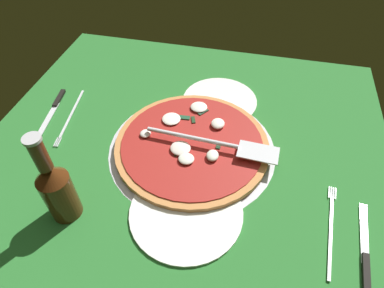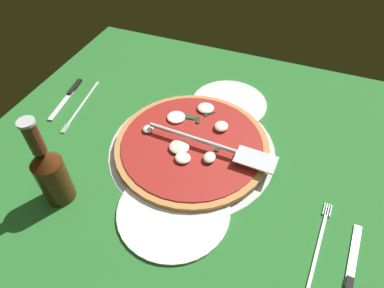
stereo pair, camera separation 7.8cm
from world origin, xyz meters
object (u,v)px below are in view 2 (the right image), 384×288
Objects in this scene: dinner_plate_right at (174,211)px; pizza_server at (216,146)px; place_setting_near at (75,101)px; beer_bottle at (51,172)px; place_setting_far at (334,263)px; dinner_plate_left at (229,104)px; pizza at (192,144)px.

dinner_plate_right is 0.74× the size of pizza_server.
beer_bottle is at bearing 21.64° from place_setting_near.
place_setting_near is 0.94× the size of place_setting_far.
dinner_plate_right is at bearing 102.27° from beer_bottle.
dinner_plate_left is 0.88× the size of dinner_plate_right.
beer_bottle is (27.78, 16.14, 7.91)cm from place_setting_near.
beer_bottle reaches higher than dinner_plate_left.
place_setting_near is at bearing 77.85° from place_setting_far.
dinner_plate_left is at bearing 169.31° from pizza.
beer_bottle is (22.23, -27.04, 4.08)cm from pizza_server.
beer_bottle is at bearing -42.08° from pizza.
beer_bottle is at bearing -30.10° from dinner_plate_left.
place_setting_far is at bearing 90.98° from dinner_plate_right.
dinner_plate_right is at bearing 96.03° from place_setting_far.
place_setting_far is (22.09, 71.36, -0.01)cm from place_setting_near.
dinner_plate_left is 36.86cm from dinner_plate_right.
place_setting_near reaches higher than dinner_plate_left.
pizza_server reaches higher than pizza.
dinner_plate_right is 17.80cm from pizza_server.
place_setting_near is (14.22, -40.49, -0.14)cm from dinner_plate_left.
dinner_plate_left is 47.66cm from place_setting_far.
dinner_plate_right is 25.43cm from beer_bottle.
dinner_plate_left is at bearing 100.83° from place_setting_near.
dinner_plate_right is 18.12cm from pizza.
dinner_plate_left is at bearing 100.76° from pizza_server.
dinner_plate_left is 0.88× the size of place_setting_far.
place_setting_near is 1.00× the size of beer_bottle.
pizza_server is 1.34× the size of place_setting_far.
dinner_plate_left is 42.92cm from place_setting_near.
dinner_plate_left is 0.94× the size of beer_bottle.
pizza_server reaches higher than place_setting_far.
pizza is 1.58× the size of place_setting_far.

